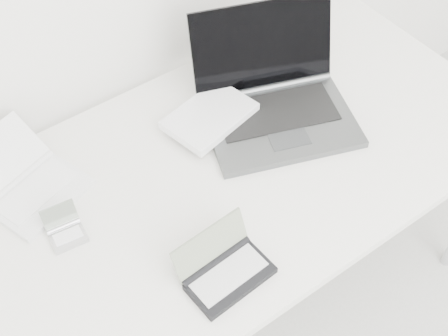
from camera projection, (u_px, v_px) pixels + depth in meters
desk at (224, 179)px, 1.66m from camera, size 1.60×0.80×0.73m
laptop_large at (261, 104)px, 1.71m from camera, size 0.55×0.47×0.26m
netbook_open_white at (29, 185)px, 1.56m from camera, size 0.30×0.33×0.10m
pda_silver at (66, 231)px, 1.48m from camera, size 0.09×0.10×0.07m
palmtop_charcoal at (224, 270)px, 1.41m from camera, size 0.20×0.15×0.10m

